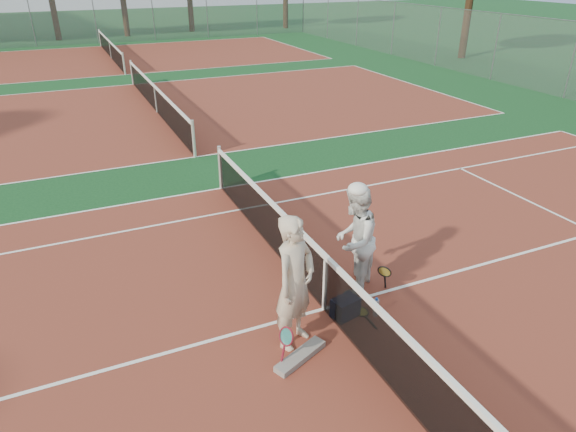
{
  "coord_description": "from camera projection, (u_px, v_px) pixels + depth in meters",
  "views": [
    {
      "loc": [
        -3.33,
        -5.98,
        5.05
      ],
      "look_at": [
        0.0,
        1.43,
        1.05
      ],
      "focal_mm": 32.0,
      "sensor_mm": 36.0,
      "label": 1
    }
  ],
  "objects": [
    {
      "name": "court_far_a",
      "position": [
        157.0,
        112.0,
        19.39
      ],
      "size": [
        23.77,
        10.97,
        0.01
      ],
      "primitive_type": "cube",
      "color": "maroon",
      "rests_on": "ground"
    },
    {
      "name": "sports_bag_purple",
      "position": [
        345.0,
        307.0,
        8.2
      ],
      "size": [
        0.37,
        0.38,
        0.25
      ],
      "primitive_type": "cube",
      "rotation": [
        0.0,
        0.0,
        -0.86
      ],
      "color": "black",
      "rests_on": "ground"
    },
    {
      "name": "net_main",
      "position": [
        325.0,
        283.0,
        8.13
      ],
      "size": [
        0.1,
        10.98,
        1.02
      ],
      "primitive_type": null,
      "color": "black",
      "rests_on": "ground"
    },
    {
      "name": "racket_black_held",
      "position": [
        384.0,
        280.0,
        8.62
      ],
      "size": [
        0.38,
        0.38,
        0.56
      ],
      "primitive_type": null,
      "rotation": [
        0.0,
        0.0,
        3.85
      ],
      "color": "black",
      "rests_on": "ground"
    },
    {
      "name": "net_far_a",
      "position": [
        156.0,
        99.0,
        19.17
      ],
      "size": [
        0.1,
        10.98,
        1.02
      ],
      "primitive_type": null,
      "color": "black",
      "rests_on": "ground"
    },
    {
      "name": "court_main",
      "position": [
        324.0,
        309.0,
        8.35
      ],
      "size": [
        23.77,
        10.97,
        0.01
      ],
      "primitive_type": "cube",
      "color": "maroon",
      "rests_on": "ground"
    },
    {
      "name": "player_b",
      "position": [
        355.0,
        240.0,
        8.46
      ],
      "size": [
        1.17,
        1.16,
        1.91
      ],
      "primitive_type": "imported",
      "rotation": [
        0.0,
        0.0,
        3.87
      ],
      "color": "silver",
      "rests_on": "ground"
    },
    {
      "name": "racket_red",
      "position": [
        286.0,
        346.0,
        7.11
      ],
      "size": [
        0.29,
        0.33,
        0.59
      ],
      "primitive_type": null,
      "rotation": [
        0.0,
        0.0,
        0.47
      ],
      "color": "maroon",
      "rests_on": "ground"
    },
    {
      "name": "player_a",
      "position": [
        295.0,
        283.0,
        7.2
      ],
      "size": [
        0.9,
        0.81,
        2.06
      ],
      "primitive_type": "imported",
      "rotation": [
        0.0,
        0.0,
        0.53
      ],
      "color": "beige",
      "rests_on": "ground"
    },
    {
      "name": "water_bottle",
      "position": [
        376.0,
        308.0,
        8.13
      ],
      "size": [
        0.09,
        0.09,
        0.3
      ],
      "primitive_type": "cylinder",
      "color": "silver",
      "rests_on": "ground"
    },
    {
      "name": "racket_spare",
      "position": [
        361.0,
        312.0,
        8.27
      ],
      "size": [
        0.29,
        0.61,
        0.03
      ],
      "primitive_type": null,
      "rotation": [
        0.0,
        0.0,
        1.54
      ],
      "color": "black",
      "rests_on": "ground"
    },
    {
      "name": "court_far_b",
      "position": [
        111.0,
        58.0,
        30.44
      ],
      "size": [
        23.77,
        10.97,
        0.01
      ],
      "primitive_type": "cube",
      "color": "maroon",
      "rests_on": "ground"
    },
    {
      "name": "fence_back",
      "position": [
        95.0,
        21.0,
        35.5
      ],
      "size": [
        32.0,
        0.06,
        3.0
      ],
      "primitive_type": null,
      "color": "slate",
      "rests_on": "ground"
    },
    {
      "name": "net_cover_canvas",
      "position": [
        300.0,
        356.0,
        7.28
      ],
      "size": [
        0.9,
        0.55,
        0.09
      ],
      "primitive_type": "cube",
      "rotation": [
        0.0,
        0.0,
        0.41
      ],
      "color": "slate",
      "rests_on": "ground"
    },
    {
      "name": "net_far_b",
      "position": [
        110.0,
        49.0,
        30.21
      ],
      "size": [
        0.1,
        10.98,
        1.02
      ],
      "primitive_type": null,
      "color": "black",
      "rests_on": "ground"
    },
    {
      "name": "sports_bag_navy",
      "position": [
        345.0,
        308.0,
        8.12
      ],
      "size": [
        0.46,
        0.37,
        0.33
      ],
      "primitive_type": "cube",
      "rotation": [
        0.0,
        0.0,
        0.22
      ],
      "color": "#101732",
      "rests_on": "ground"
    },
    {
      "name": "ground",
      "position": [
        324.0,
        309.0,
        8.35
      ],
      "size": [
        130.0,
        130.0,
        0.0
      ],
      "primitive_type": "plane",
      "color": "#103B19",
      "rests_on": "ground"
    }
  ]
}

